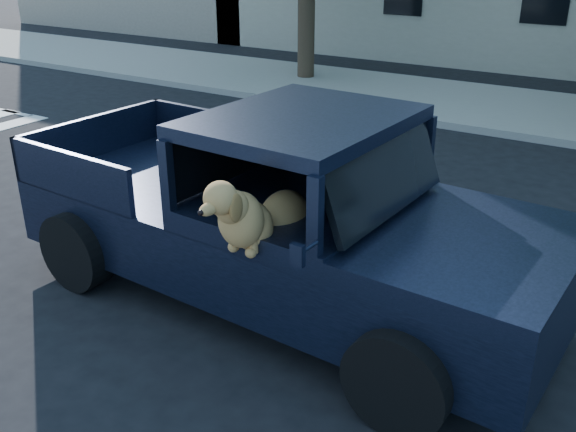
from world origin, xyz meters
name	(u,v)px	position (x,y,z in m)	size (l,w,h in m)	color
ground	(182,262)	(0.00, 0.00, 0.00)	(120.00, 120.00, 0.00)	black
far_sidewalk	(446,101)	(0.00, 9.20, 0.07)	(60.00, 4.00, 0.15)	gray
lane_stripes	(442,204)	(2.00, 3.40, 0.01)	(21.60, 0.14, 0.01)	silver
pickup_truck	(272,236)	(1.31, -0.03, 0.69)	(5.83, 3.07, 2.05)	black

